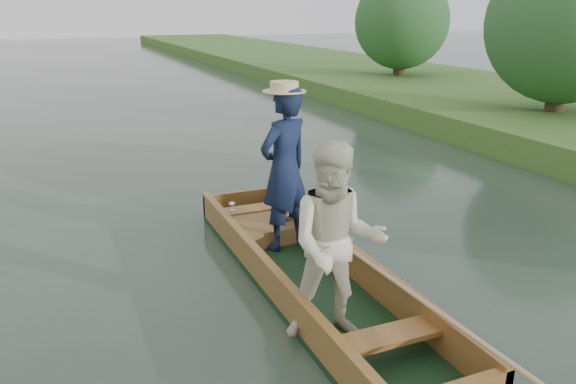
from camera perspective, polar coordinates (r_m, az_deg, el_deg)
name	(u,v)px	position (r m, az deg, el deg)	size (l,w,h in m)	color
ground	(309,287)	(6.44, 2.12, -9.61)	(120.00, 120.00, 0.00)	#283D30
trees_far	(176,26)	(14.21, -11.28, 16.21)	(22.75, 11.67, 4.60)	#47331E
punt	(307,228)	(6.03, 1.95, -3.66)	(1.36, 5.36, 2.16)	black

